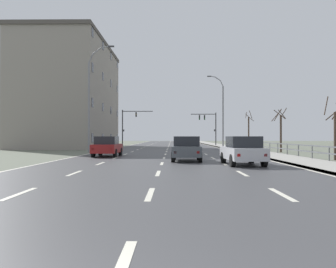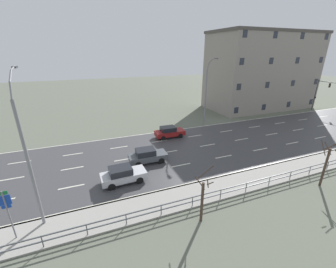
# 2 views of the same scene
# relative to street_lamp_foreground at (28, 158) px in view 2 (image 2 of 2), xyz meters

# --- Properties ---
(ground_plane) EXTENTS (160.00, 160.00, 0.12)m
(ground_plane) POSITION_rel_street_lamp_foreground_xyz_m (-7.43, 36.86, -5.23)
(ground_plane) COLOR #5B6051
(guardrail) EXTENTS (0.07, 36.04, 1.00)m
(guardrail) POSITION_rel_street_lamp_foreground_xyz_m (2.42, 10.51, -4.46)
(guardrail) COLOR #515459
(guardrail) RESTS_ON ground
(street_lamp_foreground) EXTENTS (2.60, 0.24, 10.58)m
(street_lamp_foreground) POSITION_rel_street_lamp_foreground_xyz_m (0.00, 0.00, 0.00)
(street_lamp_foreground) COLOR slate
(street_lamp_foreground) RESTS_ON ground
(street_lamp_left_bank) EXTENTS (2.58, 0.24, 10.52)m
(street_lamp_left_bank) POSITION_rel_street_lamp_foreground_xyz_m (-14.86, 21.71, -0.03)
(street_lamp_left_bank) COLOR slate
(street_lamp_left_bank) RESTS_ON ground
(highway_sign) EXTENTS (0.09, 0.68, 3.69)m
(highway_sign) POSITION_rel_street_lamp_foreground_xyz_m (0.96, -1.51, -2.80)
(highway_sign) COLOR slate
(highway_sign) RESTS_ON ground
(traffic_signal_left) EXTENTS (5.27, 0.36, 6.12)m
(traffic_signal_left) POSITION_rel_street_lamp_foreground_xyz_m (-14.37, 47.56, -1.13)
(traffic_signal_left) COLOR #38383A
(traffic_signal_left) RESTS_ON ground
(car_distant) EXTENTS (1.97, 4.17, 1.57)m
(car_distant) POSITION_rel_street_lamp_foreground_xyz_m (-3.02, 6.16, -4.36)
(car_distant) COLOR #B7B7BC
(car_distant) RESTS_ON ground
(car_near_left) EXTENTS (1.87, 4.12, 1.57)m
(car_near_left) POSITION_rel_street_lamp_foreground_xyz_m (-11.86, 14.28, -4.36)
(car_near_left) COLOR maroon
(car_near_left) RESTS_ON ground
(car_mid_centre) EXTENTS (1.94, 4.15, 1.57)m
(car_mid_centre) POSITION_rel_street_lamp_foreground_xyz_m (-5.94, 9.35, -4.36)
(car_mid_centre) COLOR #474C51
(car_mid_centre) RESTS_ON ground
(brick_building) EXTENTS (10.68, 22.01, 15.07)m
(brick_building) POSITION_rel_street_lamp_foreground_xyz_m (-21.57, 38.66, 2.38)
(brick_building) COLOR gray
(brick_building) RESTS_ON ground
(bare_tree_near) EXTENTS (1.39, 1.42, 4.32)m
(bare_tree_near) POSITION_rel_street_lamp_foreground_xyz_m (3.90, 10.47, -3.28)
(bare_tree_near) COLOR #423328
(bare_tree_near) RESTS_ON ground
(bare_tree_mid) EXTENTS (1.47, 1.75, 4.46)m
(bare_tree_mid) POSITION_rel_street_lamp_foreground_xyz_m (4.01, 22.67, -2.95)
(bare_tree_mid) COLOR #423328
(bare_tree_mid) RESTS_ON ground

